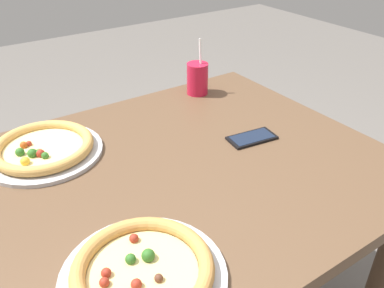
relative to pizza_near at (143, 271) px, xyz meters
name	(u,v)px	position (x,y,z in m)	size (l,w,h in m)	color
dining_table	(182,196)	(0.27, 0.29, -0.13)	(1.15, 0.96, 0.75)	brown
pizza_near	(143,271)	(0.00, 0.00, 0.00)	(0.33, 0.33, 0.04)	#B7B7BC
pizza_far	(43,149)	(-0.03, 0.56, 0.00)	(0.34, 0.34, 0.04)	#B7B7BC
drink_cup_colored	(197,78)	(0.59, 0.67, 0.04)	(0.08, 0.08, 0.21)	red
cell_phone	(251,138)	(0.53, 0.29, -0.02)	(0.16, 0.09, 0.01)	black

